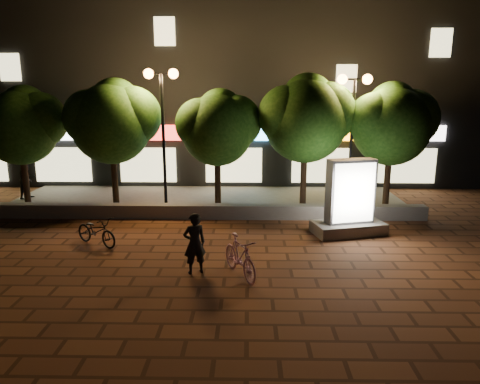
{
  "coord_description": "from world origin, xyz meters",
  "views": [
    {
      "loc": [
        1.69,
        -11.08,
        4.47
      ],
      "look_at": [
        1.44,
        1.5,
        1.55
      ],
      "focal_mm": 32.66,
      "sensor_mm": 36.0,
      "label": 1
    }
  ],
  "objects_px": {
    "scooter_parked": "(96,231)",
    "rider": "(195,243)",
    "tree_mid": "(219,125)",
    "ad_kiosk": "(349,204)",
    "tree_far_left": "(21,123)",
    "pedestrian": "(27,179)",
    "tree_left": "(113,119)",
    "scooter_pink": "(240,257)",
    "tree_far_right": "(393,121)",
    "street_lamp_right": "(353,107)",
    "street_lamp_left": "(162,103)",
    "tree_right": "(307,116)"
  },
  "relations": [
    {
      "from": "tree_left",
      "to": "tree_far_right",
      "type": "relative_size",
      "value": 1.03
    },
    {
      "from": "tree_left",
      "to": "tree_far_right",
      "type": "distance_m",
      "value": 10.5
    },
    {
      "from": "scooter_pink",
      "to": "street_lamp_left",
      "type": "bearing_deg",
      "value": 89.35
    },
    {
      "from": "tree_left",
      "to": "ad_kiosk",
      "type": "xyz_separation_m",
      "value": [
        8.34,
        -3.1,
        -2.47
      ]
    },
    {
      "from": "tree_far_left",
      "to": "rider",
      "type": "height_order",
      "value": "tree_far_left"
    },
    {
      "from": "tree_left",
      "to": "scooter_pink",
      "type": "distance_m",
      "value": 8.68
    },
    {
      "from": "tree_far_right",
      "to": "scooter_parked",
      "type": "relative_size",
      "value": 2.89
    },
    {
      "from": "street_lamp_left",
      "to": "scooter_pink",
      "type": "distance_m",
      "value": 7.76
    },
    {
      "from": "tree_far_left",
      "to": "scooter_pink",
      "type": "distance_m",
      "value": 11.01
    },
    {
      "from": "scooter_parked",
      "to": "tree_right",
      "type": "bearing_deg",
      "value": -24.4
    },
    {
      "from": "scooter_parked",
      "to": "rider",
      "type": "bearing_deg",
      "value": -89.54
    },
    {
      "from": "tree_right",
      "to": "rider",
      "type": "distance_m",
      "value": 7.74
    },
    {
      "from": "tree_far_left",
      "to": "scooter_parked",
      "type": "relative_size",
      "value": 2.81
    },
    {
      "from": "scooter_parked",
      "to": "pedestrian",
      "type": "distance_m",
      "value": 7.15
    },
    {
      "from": "tree_mid",
      "to": "ad_kiosk",
      "type": "bearing_deg",
      "value": -35.53
    },
    {
      "from": "ad_kiosk",
      "to": "pedestrian",
      "type": "distance_m",
      "value": 13.07
    },
    {
      "from": "tree_mid",
      "to": "scooter_parked",
      "type": "bearing_deg",
      "value": -127.77
    },
    {
      "from": "street_lamp_left",
      "to": "rider",
      "type": "bearing_deg",
      "value": -72.95
    },
    {
      "from": "tree_right",
      "to": "pedestrian",
      "type": "distance_m",
      "value": 11.71
    },
    {
      "from": "scooter_pink",
      "to": "ad_kiosk",
      "type": "bearing_deg",
      "value": 18.83
    },
    {
      "from": "street_lamp_right",
      "to": "scooter_parked",
      "type": "bearing_deg",
      "value": -153.9
    },
    {
      "from": "scooter_pink",
      "to": "rider",
      "type": "relative_size",
      "value": 1.1
    },
    {
      "from": "tree_far_left",
      "to": "pedestrian",
      "type": "relative_size",
      "value": 2.82
    },
    {
      "from": "street_lamp_left",
      "to": "scooter_pink",
      "type": "xyz_separation_m",
      "value": [
        2.99,
        -6.25,
        -3.51
      ]
    },
    {
      "from": "ad_kiosk",
      "to": "scooter_parked",
      "type": "bearing_deg",
      "value": -170.91
    },
    {
      "from": "scooter_pink",
      "to": "tree_mid",
      "type": "bearing_deg",
      "value": 71.98
    },
    {
      "from": "tree_far_right",
      "to": "street_lamp_right",
      "type": "distance_m",
      "value": 1.66
    },
    {
      "from": "scooter_parked",
      "to": "tree_far_right",
      "type": "bearing_deg",
      "value": -33.71
    },
    {
      "from": "tree_right",
      "to": "scooter_pink",
      "type": "relative_size",
      "value": 2.95
    },
    {
      "from": "street_lamp_right",
      "to": "rider",
      "type": "xyz_separation_m",
      "value": [
        -5.14,
        -6.05,
        -3.11
      ]
    },
    {
      "from": "tree_left",
      "to": "scooter_pink",
      "type": "bearing_deg",
      "value": -52.87
    },
    {
      "from": "ad_kiosk",
      "to": "pedestrian",
      "type": "xyz_separation_m",
      "value": [
        -12.39,
        4.14,
        -0.07
      ]
    },
    {
      "from": "rider",
      "to": "scooter_parked",
      "type": "bearing_deg",
      "value": -55.19
    },
    {
      "from": "tree_mid",
      "to": "street_lamp_left",
      "type": "height_order",
      "value": "street_lamp_left"
    },
    {
      "from": "tree_far_left",
      "to": "scooter_parked",
      "type": "xyz_separation_m",
      "value": [
        4.14,
        -4.33,
        -2.86
      ]
    },
    {
      "from": "street_lamp_right",
      "to": "rider",
      "type": "relative_size",
      "value": 3.18
    },
    {
      "from": "tree_mid",
      "to": "tree_far_right",
      "type": "xyz_separation_m",
      "value": [
        6.5,
        0.0,
        0.15
      ]
    },
    {
      "from": "scooter_parked",
      "to": "pedestrian",
      "type": "xyz_separation_m",
      "value": [
        -4.69,
        5.37,
        0.47
      ]
    },
    {
      "from": "pedestrian",
      "to": "tree_far_left",
      "type": "bearing_deg",
      "value": -133.8
    },
    {
      "from": "tree_right",
      "to": "scooter_pink",
      "type": "xyz_separation_m",
      "value": [
        -2.37,
        -6.51,
        -3.05
      ]
    },
    {
      "from": "street_lamp_left",
      "to": "pedestrian",
      "type": "xyz_separation_m",
      "value": [
        -6.0,
        1.3,
        -3.13
      ]
    },
    {
      "from": "tree_mid",
      "to": "scooter_pink",
      "type": "distance_m",
      "value": 7.11
    },
    {
      "from": "tree_far_left",
      "to": "street_lamp_right",
      "type": "bearing_deg",
      "value": -1.21
    },
    {
      "from": "street_lamp_right",
      "to": "ad_kiosk",
      "type": "xyz_separation_m",
      "value": [
        -0.61,
        -2.84,
        -2.92
      ]
    },
    {
      "from": "rider",
      "to": "scooter_parked",
      "type": "xyz_separation_m",
      "value": [
        -3.16,
        1.98,
        -0.35
      ]
    },
    {
      "from": "ad_kiosk",
      "to": "rider",
      "type": "height_order",
      "value": "ad_kiosk"
    },
    {
      "from": "scooter_parked",
      "to": "street_lamp_right",
      "type": "bearing_deg",
      "value": -31.33
    },
    {
      "from": "tree_mid",
      "to": "ad_kiosk",
      "type": "relative_size",
      "value": 1.85
    },
    {
      "from": "tree_mid",
      "to": "rider",
      "type": "distance_m",
      "value": 6.77
    },
    {
      "from": "tree_left",
      "to": "scooter_parked",
      "type": "relative_size",
      "value": 2.96
    }
  ]
}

